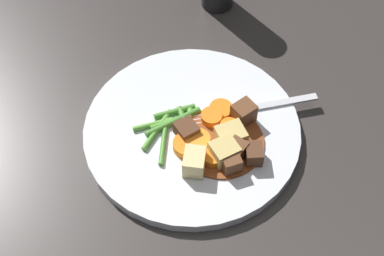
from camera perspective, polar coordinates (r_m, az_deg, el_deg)
The scene contains 26 objects.
ground_plane at distance 0.76m, azimuth -0.00°, elevation -0.66°, with size 3.00×3.00×0.00m, color #383330.
dinner_plate at distance 0.76m, azimuth -0.00°, elevation -0.33°, with size 0.29×0.29×0.01m, color white.
stew_sauce at distance 0.74m, azimuth 2.81°, elevation -1.51°, with size 0.11×0.11×0.00m, color brown.
carrot_slice_0 at distance 0.72m, azimuth 2.08°, elevation -2.99°, with size 0.03×0.03×0.01m, color orange.
carrot_slice_1 at distance 0.73m, azimuth -0.55°, elevation -1.75°, with size 0.04×0.04×0.01m, color orange.
carrot_slice_2 at distance 0.76m, azimuth 2.91°, elevation 1.81°, with size 0.03×0.03×0.01m, color orange.
carrot_slice_3 at distance 0.73m, azimuth 0.56°, elevation -1.31°, with size 0.03×0.03×0.01m, color orange.
carrot_slice_4 at distance 0.74m, azimuth 3.74°, elevation 0.03°, with size 0.03×0.03×0.01m, color orange.
carrot_slice_5 at distance 0.75m, azimuth 1.97°, elevation 1.05°, with size 0.03×0.03×0.01m, color orange.
potato_chunk_0 at distance 0.73m, azimuth 3.88°, elevation -0.83°, with size 0.04×0.03×0.02m, color #DBBC6B.
potato_chunk_1 at distance 0.70m, azimuth 0.23°, elevation -3.40°, with size 0.03×0.03×0.03m, color #EAD68C.
potato_chunk_2 at distance 0.71m, azimuth 3.25°, elevation -2.39°, with size 0.03×0.03×0.03m, color #DBBC6B.
meat_chunk_0 at distance 0.72m, azimuth 6.32°, elevation -2.39°, with size 0.02×0.03×0.02m, color #56331E.
meat_chunk_1 at distance 0.74m, azimuth -0.63°, elevation -0.20°, with size 0.03×0.03×0.02m, color #56331E.
meat_chunk_2 at distance 0.75m, azimuth 5.18°, elevation 1.49°, with size 0.02×0.03×0.03m, color brown.
meat_chunk_3 at distance 0.72m, azimuth 4.39°, elevation -2.31°, with size 0.03×0.02×0.02m, color brown.
meat_chunk_4 at distance 0.71m, azimuth 3.82°, elevation -3.33°, with size 0.02×0.03×0.02m, color brown.
green_bean_0 at distance 0.74m, azimuth -2.82°, elevation -1.06°, with size 0.01×0.01×0.08m, color #4C8E33.
green_bean_1 at distance 0.76m, azimuth -1.75°, elevation 1.65°, with size 0.01×0.01×0.06m, color #4C8E33.
green_bean_2 at distance 0.75m, azimuth -2.22°, elevation 0.62°, with size 0.01×0.01×0.05m, color #599E38.
green_bean_3 at distance 0.75m, azimuth -0.50°, elevation 0.22°, with size 0.01×0.01×0.05m, color #66AD42.
green_bean_4 at distance 0.75m, azimuth -0.79°, elevation 0.45°, with size 0.01×0.01×0.05m, color #4C8E33.
green_bean_5 at distance 0.75m, azimuth -3.96°, elevation 0.37°, with size 0.01×0.01×0.05m, color #66AD42.
green_bean_6 at distance 0.75m, azimuth -1.90°, elevation 0.61°, with size 0.01×0.01×0.08m, color #4C8E33.
green_bean_7 at distance 0.75m, azimuth -3.49°, elevation -0.16°, with size 0.01×0.01×0.07m, color #599E38.
fork at distance 0.77m, azimuth 5.90°, elevation 1.98°, with size 0.14×0.13×0.00m.
Camera 1 is at (0.23, -0.37, 0.62)m, focal length 53.39 mm.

